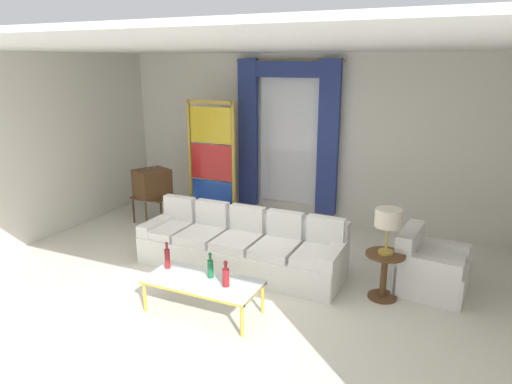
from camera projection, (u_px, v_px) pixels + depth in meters
name	position (u px, v px, depth m)	size (l,w,h in m)	color
ground_plane	(230.00, 286.00, 6.12)	(16.00, 16.00, 0.00)	silver
wall_rear	(308.00, 139.00, 8.38)	(8.00, 0.12, 3.00)	white
wall_left	(50.00, 146.00, 7.71)	(0.12, 7.00, 3.00)	white
ceiling_slab	(255.00, 48.00, 6.00)	(8.00, 7.60, 0.04)	white
curtained_window	(287.00, 126.00, 8.31)	(2.00, 0.17, 2.70)	white
couch_white_long	(243.00, 247.00, 6.61)	(2.92, 0.92, 0.86)	white
coffee_table	(203.00, 283.00, 5.38)	(1.36, 0.62, 0.41)	silver
bottle_blue_decanter	(167.00, 257.00, 5.65)	(0.07, 0.07, 0.34)	maroon
bottle_crystal_tall	(226.00, 276.00, 5.20)	(0.08, 0.08, 0.31)	maroon
bottle_amber_squat	(210.00, 267.00, 5.41)	(0.07, 0.07, 0.31)	#196B3D
vintage_tv	(152.00, 184.00, 8.32)	(0.70, 0.74, 1.35)	brown
armchair_white	(428.00, 270.00, 5.92)	(0.90, 0.89, 0.80)	white
stained_glass_divider	(212.00, 164.00, 8.37)	(0.95, 0.05, 2.20)	gold
peacock_figurine	(221.00, 217.00, 8.14)	(0.44, 0.60, 0.50)	beige
round_side_table	(384.00, 272.00, 5.71)	(0.48, 0.48, 0.59)	brown
table_lamp_brass	(388.00, 220.00, 5.53)	(0.32, 0.32, 0.57)	#B29338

